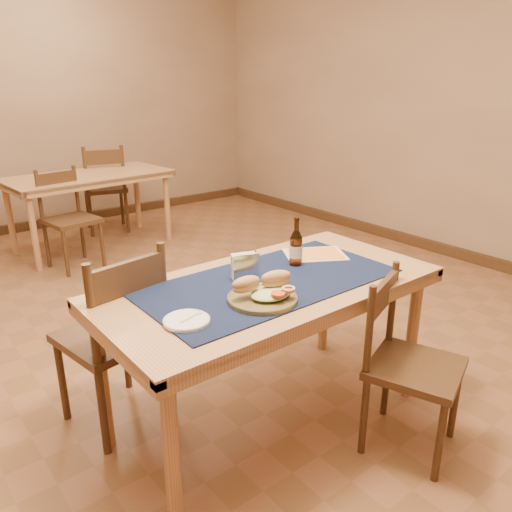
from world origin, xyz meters
TOP-DOWN VIEW (x-y plane):
  - room at (0.00, 0.00)m, footprint 6.04×7.04m
  - main_table at (0.00, -0.80)m, footprint 1.60×0.80m
  - placemat at (0.00, -0.80)m, footprint 1.20×0.60m
  - baseboard at (0.00, 0.00)m, footprint 6.00×7.00m
  - back_table at (0.37, 2.43)m, footprint 1.60×0.89m
  - chair_main_far at (-0.59, -0.36)m, footprint 0.50×0.50m
  - chair_main_near at (0.37, -1.33)m, footprint 0.50×0.50m
  - chair_back_near at (0.00, 2.01)m, footprint 0.47×0.47m
  - chair_back_far at (0.70, 2.86)m, footprint 0.56×0.56m
  - sandwich_plate at (-0.16, -0.95)m, footprint 0.30×0.30m
  - side_plate at (-0.52, -0.92)m, footprint 0.18×0.18m
  - fork at (-0.49, -0.92)m, footprint 0.11×0.04m
  - beer_bottle at (0.24, -0.72)m, footprint 0.06×0.06m
  - napkin_holder at (-0.06, -0.70)m, footprint 0.14×0.09m
  - menu_card at (0.42, -0.67)m, footprint 0.38×0.35m

SIDE VIEW (x-z plane):
  - baseboard at x=0.00m, z-range 0.00..0.10m
  - chair_main_near at x=0.37m, z-range 0.02..0.85m
  - chair_back_near at x=0.00m, z-range 0.02..0.91m
  - chair_main_far at x=-0.59m, z-range 0.02..0.96m
  - chair_back_far at x=0.70m, z-range 0.02..0.99m
  - main_table at x=0.00m, z-range 0.29..1.04m
  - back_table at x=0.37m, z-range 0.29..1.04m
  - placemat at x=0.00m, z-range 0.75..0.76m
  - menu_card at x=0.42m, z-range 0.76..0.76m
  - side_plate at x=-0.52m, z-range 0.76..0.77m
  - fork at x=-0.49m, z-range 0.77..0.77m
  - sandwich_plate at x=-0.16m, z-range 0.73..0.84m
  - napkin_holder at x=-0.06m, z-range 0.75..0.87m
  - beer_bottle at x=0.24m, z-range 0.72..0.97m
  - room at x=0.00m, z-range -0.02..2.82m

